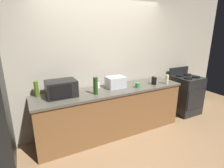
# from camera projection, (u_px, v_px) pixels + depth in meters

# --- Properties ---
(ground_plane) EXTENTS (8.00, 8.00, 0.00)m
(ground_plane) POSITION_uv_depth(u_px,v_px,m) (122.00, 143.00, 3.21)
(ground_plane) COLOR #93704C
(back_wall) EXTENTS (6.40, 0.10, 2.70)m
(back_wall) POSITION_uv_depth(u_px,v_px,m) (102.00, 62.00, 3.51)
(back_wall) COLOR #B2A893
(back_wall) RESTS_ON ground_plane
(counter_run) EXTENTS (2.84, 0.64, 0.90)m
(counter_run) POSITION_uv_depth(u_px,v_px,m) (112.00, 111.00, 3.42)
(counter_run) COLOR brown
(counter_run) RESTS_ON ground_plane
(stove_range) EXTENTS (0.60, 0.61, 1.08)m
(stove_range) POSITION_uv_depth(u_px,v_px,m) (186.00, 94.00, 4.29)
(stove_range) COLOR black
(stove_range) RESTS_ON ground_plane
(microwave) EXTENTS (0.48, 0.35, 0.27)m
(microwave) POSITION_uv_depth(u_px,v_px,m) (61.00, 89.00, 2.89)
(microwave) COLOR black
(microwave) RESTS_ON counter_run
(toaster_oven) EXTENTS (0.34, 0.26, 0.21)m
(toaster_oven) POSITION_uv_depth(u_px,v_px,m) (116.00, 82.00, 3.36)
(toaster_oven) COLOR #B7BABF
(toaster_oven) RESTS_ON counter_run
(cordless_phone) EXTENTS (0.07, 0.12, 0.15)m
(cordless_phone) POSITION_uv_depth(u_px,v_px,m) (154.00, 81.00, 3.57)
(cordless_phone) COLOR black
(cordless_phone) RESTS_ON counter_run
(bottle_hand_soap) EXTENTS (0.07, 0.07, 0.19)m
(bottle_hand_soap) POSITION_uv_depth(u_px,v_px,m) (167.00, 79.00, 3.59)
(bottle_hand_soap) COLOR beige
(bottle_hand_soap) RESTS_ON counter_run
(bottle_olive_oil) EXTENTS (0.07, 0.07, 0.26)m
(bottle_olive_oil) POSITION_uv_depth(u_px,v_px,m) (36.00, 89.00, 2.87)
(bottle_olive_oil) COLOR #4C6B19
(bottle_olive_oil) RESTS_ON counter_run
(bottle_wine) EXTENTS (0.08, 0.08, 0.30)m
(bottle_wine) POSITION_uv_depth(u_px,v_px,m) (96.00, 86.00, 2.99)
(bottle_wine) COLOR #1E3F19
(bottle_wine) RESTS_ON counter_run
(mug_green) EXTENTS (0.09, 0.09, 0.09)m
(mug_green) POSITION_uv_depth(u_px,v_px,m) (138.00, 85.00, 3.37)
(mug_green) COLOR #2D8C47
(mug_green) RESTS_ON counter_run
(mug_white) EXTENTS (0.09, 0.09, 0.10)m
(mug_white) POSITION_uv_depth(u_px,v_px,m) (97.00, 85.00, 3.35)
(mug_white) COLOR white
(mug_white) RESTS_ON counter_run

